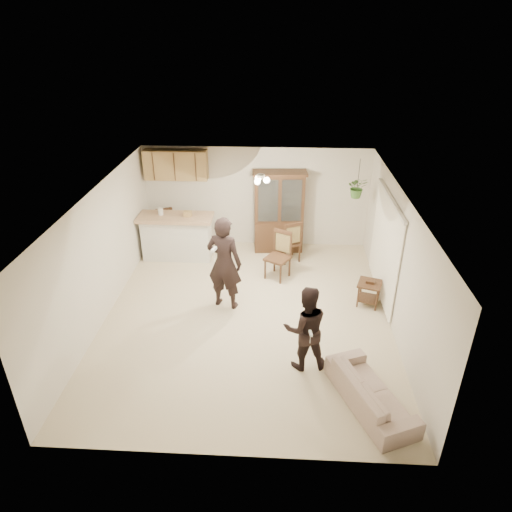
# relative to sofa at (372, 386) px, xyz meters

# --- Properties ---
(floor) EXTENTS (6.50, 6.50, 0.00)m
(floor) POSITION_rel_sofa_xyz_m (-2.02, 2.21, -0.37)
(floor) COLOR #C2AE93
(floor) RESTS_ON ground
(ceiling) EXTENTS (5.50, 6.50, 0.02)m
(ceiling) POSITION_rel_sofa_xyz_m (-2.02, 2.21, 2.13)
(ceiling) COLOR silver
(ceiling) RESTS_ON wall_back
(wall_back) EXTENTS (5.50, 0.02, 2.50)m
(wall_back) POSITION_rel_sofa_xyz_m (-2.02, 5.46, 0.88)
(wall_back) COLOR beige
(wall_back) RESTS_ON ground
(wall_front) EXTENTS (5.50, 0.02, 2.50)m
(wall_front) POSITION_rel_sofa_xyz_m (-2.02, -1.04, 0.88)
(wall_front) COLOR beige
(wall_front) RESTS_ON ground
(wall_left) EXTENTS (0.02, 6.50, 2.50)m
(wall_left) POSITION_rel_sofa_xyz_m (-4.77, 2.21, 0.88)
(wall_left) COLOR beige
(wall_left) RESTS_ON ground
(wall_right) EXTENTS (0.02, 6.50, 2.50)m
(wall_right) POSITION_rel_sofa_xyz_m (0.73, 2.21, 0.88)
(wall_right) COLOR beige
(wall_right) RESTS_ON ground
(breakfast_bar) EXTENTS (1.60, 0.55, 1.00)m
(breakfast_bar) POSITION_rel_sofa_xyz_m (-3.87, 4.56, 0.13)
(breakfast_bar) COLOR silver
(breakfast_bar) RESTS_ON floor
(bar_top) EXTENTS (1.75, 0.70, 0.08)m
(bar_top) POSITION_rel_sofa_xyz_m (-3.87, 4.56, 0.68)
(bar_top) COLOR tan
(bar_top) RESTS_ON breakfast_bar
(upper_cabinets) EXTENTS (1.50, 0.34, 0.70)m
(upper_cabinets) POSITION_rel_sofa_xyz_m (-3.92, 5.28, 1.73)
(upper_cabinets) COLOR olive
(upper_cabinets) RESTS_ON wall_back
(vertical_blinds) EXTENTS (0.06, 2.30, 2.10)m
(vertical_blinds) POSITION_rel_sofa_xyz_m (0.69, 3.11, 0.73)
(vertical_blinds) COLOR white
(vertical_blinds) RESTS_ON wall_right
(ceiling_fixture) EXTENTS (0.36, 0.36, 0.20)m
(ceiling_fixture) POSITION_rel_sofa_xyz_m (-1.82, 3.41, 2.03)
(ceiling_fixture) COLOR beige
(ceiling_fixture) RESTS_ON ceiling
(hanging_plant) EXTENTS (0.43, 0.37, 0.48)m
(hanging_plant) POSITION_rel_sofa_xyz_m (0.28, 4.61, 1.48)
(hanging_plant) COLOR #356126
(hanging_plant) RESTS_ON ceiling
(plant_cord) EXTENTS (0.01, 0.01, 0.65)m
(plant_cord) POSITION_rel_sofa_xyz_m (0.28, 4.61, 1.81)
(plant_cord) COLOR black
(plant_cord) RESTS_ON ceiling
(sofa) EXTENTS (1.40, 2.01, 0.73)m
(sofa) POSITION_rel_sofa_xyz_m (0.00, 0.00, 0.00)
(sofa) COLOR beige
(sofa) RESTS_ON floor
(adult) EXTENTS (0.75, 0.59, 1.80)m
(adult) POSITION_rel_sofa_xyz_m (-2.48, 2.56, 0.53)
(adult) COLOR black
(adult) RESTS_ON floor
(child) EXTENTS (0.73, 0.61, 1.35)m
(child) POSITION_rel_sofa_xyz_m (-0.97, 0.83, 0.31)
(child) COLOR black
(child) RESTS_ON floor
(china_hutch) EXTENTS (1.31, 0.59, 2.01)m
(china_hutch) POSITION_rel_sofa_xyz_m (-1.45, 5.14, 0.63)
(china_hutch) COLOR #321D12
(china_hutch) RESTS_ON floor
(side_table) EXTENTS (0.58, 0.58, 0.56)m
(side_table) POSITION_rel_sofa_xyz_m (0.41, 2.75, -0.11)
(side_table) COLOR #321D12
(side_table) RESTS_ON floor
(chair_bar) EXTENTS (0.60, 0.60, 1.01)m
(chair_bar) POSITION_rel_sofa_xyz_m (-4.22, 5.02, -0.08)
(chair_bar) COLOR #321D12
(chair_bar) RESTS_ON floor
(chair_hutch_left) EXTENTS (0.66, 0.66, 1.09)m
(chair_hutch_left) POSITION_rel_sofa_xyz_m (-1.45, 3.73, -0.06)
(chair_hutch_left) COLOR #321D12
(chair_hutch_left) RESTS_ON floor
(chair_hutch_right) EXTENTS (0.61, 0.61, 1.05)m
(chair_hutch_right) POSITION_rel_sofa_xyz_m (-1.19, 4.58, -0.07)
(chair_hutch_right) COLOR #321D12
(chair_hutch_right) RESTS_ON floor
(controller_adult) EXTENTS (0.10, 0.18, 0.05)m
(controller_adult) POSITION_rel_sofa_xyz_m (-2.61, 2.13, 1.12)
(controller_adult) COLOR white
(controller_adult) RESTS_ON adult
(controller_child) EXTENTS (0.06, 0.14, 0.04)m
(controller_child) POSITION_rel_sofa_xyz_m (-0.91, 0.48, 0.56)
(controller_child) COLOR white
(controller_child) RESTS_ON child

